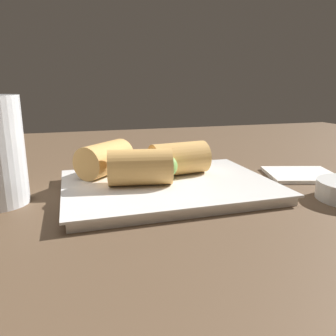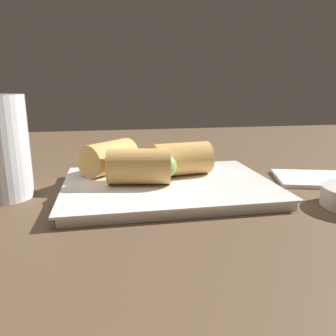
% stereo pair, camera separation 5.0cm
% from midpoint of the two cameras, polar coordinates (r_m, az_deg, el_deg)
% --- Properties ---
extents(table_surface, '(1.80, 1.40, 0.02)m').
position_cam_midpoint_polar(table_surface, '(0.46, 0.90, -6.00)').
color(table_surface, brown).
rests_on(table_surface, ground).
extents(serving_plate, '(0.30, 0.22, 0.01)m').
position_cam_midpoint_polar(serving_plate, '(0.48, 3.01, -3.24)').
color(serving_plate, white).
rests_on(serving_plate, table_surface).
extents(roll_front_left, '(0.10, 0.06, 0.05)m').
position_cam_midpoint_polar(roll_front_left, '(0.51, 5.77, 1.58)').
color(roll_front_left, '#DBA356').
rests_on(roll_front_left, serving_plate).
extents(roll_front_right, '(0.10, 0.10, 0.05)m').
position_cam_midpoint_polar(roll_front_right, '(0.52, -7.15, 1.94)').
color(roll_front_right, '#DBA356').
rests_on(roll_front_right, serving_plate).
extents(roll_back_left, '(0.10, 0.06, 0.05)m').
position_cam_midpoint_polar(roll_back_left, '(0.46, -1.29, 0.24)').
color(roll_back_left, '#DBA356').
rests_on(roll_back_left, serving_plate).
extents(spoon, '(0.17, 0.08, 0.01)m').
position_cam_midpoint_polar(spoon, '(0.66, 6.38, 1.49)').
color(spoon, silver).
rests_on(spoon, table_surface).
extents(napkin, '(0.13, 0.12, 0.01)m').
position_cam_midpoint_polar(napkin, '(0.59, 25.99, -1.72)').
color(napkin, silver).
rests_on(napkin, table_surface).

